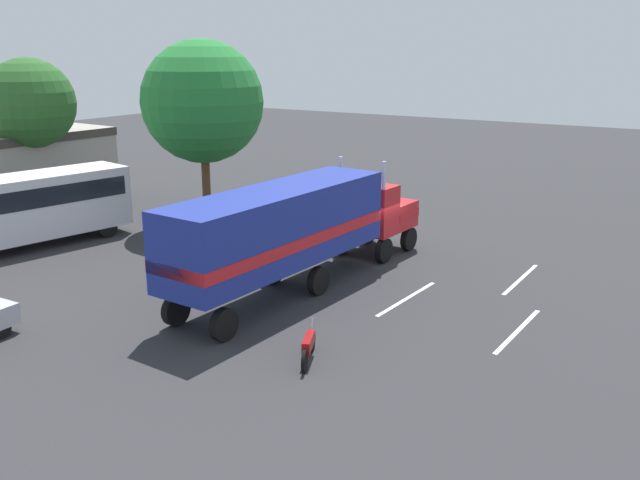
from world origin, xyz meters
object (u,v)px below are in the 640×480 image
tree_center (30,104)px  person_bystander (252,252)px  parked_bus (11,207)px  motorcycle (309,346)px  semi_truck (296,226)px  tree_left (203,102)px

tree_center → person_bystander: bearing=-100.2°
tree_center → parked_bus: bearing=-133.4°
person_bystander → tree_center: tree_center is taller
person_bystander → motorcycle: 8.78m
person_bystander → parked_bus: 11.90m
semi_truck → tree_center: size_ratio=1.66×
motorcycle → person_bystander: bearing=48.6°
parked_bus → semi_truck: bearing=-79.6°
tree_left → tree_center: size_ratio=1.11×
tree_left → person_bystander: bearing=-127.0°
tree_left → motorcycle: bearing=-129.2°
person_bystander → motorcycle: size_ratio=0.83×
semi_truck → tree_center: bearing=79.6°
semi_truck → tree_left: tree_left is taller
motorcycle → tree_left: 18.56m
parked_bus → tree_center: size_ratio=1.31×
parked_bus → tree_center: (6.43, 6.80, 3.94)m
tree_left → semi_truck: bearing=-121.3°
person_bystander → parked_bus: size_ratio=0.14×
motorcycle → tree_left: size_ratio=0.21×
person_bystander → motorcycle: (-5.80, -6.58, -0.41)m
parked_bus → tree_left: tree_left is taller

